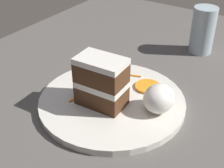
{
  "coord_description": "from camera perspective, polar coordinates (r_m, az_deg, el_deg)",
  "views": [
    {
      "loc": [
        -0.41,
        -0.32,
        0.42
      ],
      "look_at": [
        0.02,
        -0.03,
        0.08
      ],
      "focal_mm": 50.0,
      "sensor_mm": 36.0,
      "label": 1
    }
  ],
  "objects": [
    {
      "name": "cake_slice",
      "position": [
        0.61,
        -1.79,
        0.53
      ],
      "size": [
        0.06,
        0.1,
        0.1
      ],
      "rotation": [
        0.0,
        0.0,
        0.05
      ],
      "color": "#4C2D19",
      "rests_on": "plate"
    },
    {
      "name": "dining_table",
      "position": [
        0.66,
        -3.56,
        -4.9
      ],
      "size": [
        1.33,
        0.84,
        0.03
      ],
      "primitive_type": "cube",
      "color": "#56514C",
      "rests_on": "ground"
    },
    {
      "name": "cream_dollop",
      "position": [
        0.6,
        8.58,
        -2.65
      ],
      "size": [
        0.07,
        0.06,
        0.06
      ],
      "primitive_type": "ellipsoid",
      "color": "white",
      "rests_on": "plate"
    },
    {
      "name": "orange_garnish",
      "position": [
        0.68,
        6.52,
        -0.46
      ],
      "size": [
        0.06,
        0.06,
        0.01
      ],
      "primitive_type": "cylinder",
      "color": "orange",
      "rests_on": "plate"
    },
    {
      "name": "ground_plane",
      "position": [
        0.67,
        -3.51,
        -5.98
      ],
      "size": [
        6.0,
        6.0,
        0.0
      ],
      "primitive_type": "plane",
      "color": "#38332D",
      "rests_on": "ground"
    },
    {
      "name": "drinking_glass",
      "position": [
        0.87,
        16.19,
        8.91
      ],
      "size": [
        0.06,
        0.06,
        0.12
      ],
      "color": "silver",
      "rests_on": "dining_table"
    },
    {
      "name": "plate",
      "position": [
        0.65,
        0.0,
        -3.17
      ],
      "size": [
        0.3,
        0.3,
        0.01
      ],
      "primitive_type": "cylinder",
      "color": "silver",
      "rests_on": "dining_table"
    },
    {
      "name": "carrot_shreds_scatter",
      "position": [
        0.68,
        1.84,
        -0.7
      ],
      "size": [
        0.17,
        0.16,
        0.0
      ],
      "color": "orange",
      "rests_on": "plate"
    }
  ]
}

